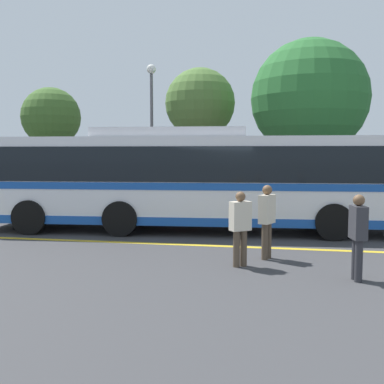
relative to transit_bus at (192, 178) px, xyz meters
name	(u,v)px	position (x,y,z in m)	size (l,w,h in m)	color
ground_plane	(212,231)	(0.64, -0.05, -1.60)	(220.00, 220.00, 0.00)	#38383A
lane_strip_0	(176,244)	(0.01, -2.20, -1.60)	(0.20, 32.73, 0.01)	gold
curb_strip	(215,207)	(0.01, 5.37, -1.53)	(40.73, 0.36, 0.15)	#99999E
transit_bus	(192,178)	(0.00, 0.00, 0.00)	(13.18, 3.52, 3.08)	silver
parked_car_1	(29,192)	(-7.46, 3.47, -0.85)	(4.47, 1.82, 1.51)	#335B33
parked_car_2	(187,195)	(-0.81, 3.31, -0.83)	(4.67, 2.20, 1.52)	maroon
pedestrian_0	(240,225)	(1.80, -4.16, -0.73)	(0.47, 0.42, 1.55)	brown
pedestrian_1	(267,217)	(2.32, -3.38, -0.68)	(0.38, 0.47, 1.64)	brown
pedestrian_2	(358,232)	(3.99, -4.81, -0.71)	(0.29, 0.45, 1.59)	#2D2D33
street_lamp	(152,112)	(-3.15, 6.80, 2.64)	(0.42, 0.42, 6.38)	#59595E
tree_0	(51,118)	(-8.20, 6.93, 2.47)	(2.82, 2.82, 5.51)	#513823
tree_1	(309,98)	(3.89, 7.18, 3.13)	(5.10, 5.10, 7.29)	#513823
tree_2	(200,104)	(-1.15, 8.33, 3.13)	(3.37, 3.37, 6.44)	#513823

